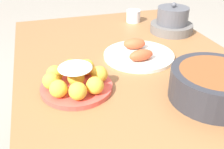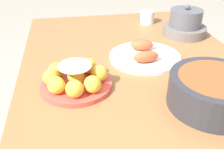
# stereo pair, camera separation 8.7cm
# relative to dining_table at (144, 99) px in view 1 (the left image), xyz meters

# --- Properties ---
(dining_table) EXTENTS (1.56, 0.88, 0.70)m
(dining_table) POSITION_rel_dining_table_xyz_m (0.00, 0.00, 0.00)
(dining_table) COLOR #936038
(dining_table) RESTS_ON ground_plane
(cake_plate) EXTENTS (0.24, 0.24, 0.09)m
(cake_plate) POSITION_rel_dining_table_xyz_m (-0.01, -0.24, 0.12)
(cake_plate) COLOR #E04C42
(cake_plate) RESTS_ON dining_table
(serving_bowl) EXTENTS (0.27, 0.27, 0.10)m
(serving_bowl) POSITION_rel_dining_table_xyz_m (0.16, 0.16, 0.13)
(serving_bowl) COLOR #2D2D33
(serving_bowl) RESTS_ON dining_table
(seafood_platter) EXTENTS (0.29, 0.29, 0.06)m
(seafood_platter) POSITION_rel_dining_table_xyz_m (-0.18, 0.05, 0.10)
(seafood_platter) COLOR silver
(seafood_platter) RESTS_ON dining_table
(cup_far) EXTENTS (0.08, 0.08, 0.06)m
(cup_far) POSITION_rel_dining_table_xyz_m (-0.60, 0.18, 0.11)
(cup_far) COLOR white
(cup_far) RESTS_ON dining_table
(warming_pot) EXTENTS (0.21, 0.21, 0.15)m
(warming_pot) POSITION_rel_dining_table_xyz_m (-0.40, 0.31, 0.13)
(warming_pot) COLOR #66605B
(warming_pot) RESTS_ON dining_table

